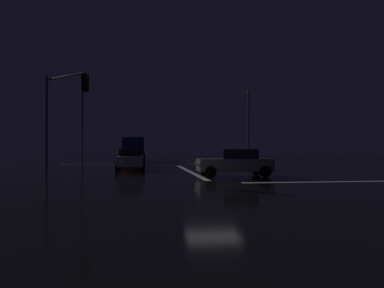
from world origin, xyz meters
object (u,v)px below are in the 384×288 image
Objects in this scene: sedan_silver at (131,159)px; sedan_red at (132,157)px; sedan_black at (135,156)px; streetlamp_left_far at (83,117)px; box_truck at (134,147)px; streetlamp_right_far at (249,120)px; traffic_signal_nw at (62,104)px; sedan_gray_crossing at (235,162)px.

sedan_silver is 1.00× the size of sedan_red.
sedan_silver is 12.04m from sedan_black.
sedan_red is 16.38m from streetlamp_left_far.
sedan_red is 0.52× the size of box_truck.
sedan_silver is 0.46× the size of streetlamp_left_far.
streetlamp_left_far is at bearing 180.00° from streetlamp_right_far.
sedan_red is at bearing -135.13° from streetlamp_right_far.
traffic_signal_nw reaches higher than sedan_silver.
sedan_silver is at bearing -126.06° from streetlamp_right_far.
box_truck is 22.39m from traffic_signal_nw.
streetlamp_left_far is (-6.29, 14.42, 4.57)m from sedan_red.
traffic_signal_nw is at bearing -101.02° from box_truck.
sedan_gray_crossing is (6.12, -12.47, 0.00)m from sedan_red.
sedan_gray_crossing is at bearing -107.27° from streetlamp_right_far.
sedan_black is 16.89m from streetlamp_right_far.
streetlamp_right_far reaches higher than sedan_silver.
box_truck is (-0.26, 7.17, 0.91)m from sedan_black.
sedan_gray_crossing is (6.09, -7.04, 0.00)m from sedan_silver.
sedan_red is 20.90m from streetlamp_right_far.
sedan_silver is 0.48× the size of streetlamp_right_far.
traffic_signal_nw is (-4.51, -14.63, 3.71)m from sedan_black.
sedan_red is 6.62m from sedan_black.
streetlamp_left_far is (-20.77, 0.00, 0.20)m from streetlamp_right_far.
streetlamp_right_far is 20.77m from streetlamp_left_far.
sedan_red is at bearing 90.35° from sedan_silver.
sedan_black and sedan_gray_crossing have the same top height.
sedan_silver is 19.24m from box_truck.
streetlamp_right_far is at bearing 2.48° from box_truck.
streetlamp_right_far is (18.84, 22.44, 0.66)m from traffic_signal_nw.
sedan_red is 13.82m from box_truck.
streetlamp_right_far is at bearing 44.87° from sedan_red.
sedan_black is 7.23m from box_truck.
sedan_gray_crossing is at bearing -49.15° from sedan_silver.
streetlamp_right_far is (14.59, 0.63, 3.47)m from box_truck.
traffic_signal_nw is at bearing -149.43° from sedan_silver.
sedan_black is 1.00× the size of sedan_gray_crossing.
box_truck is 27.00m from sedan_gray_crossing.
streetlamp_left_far is at bearing 107.68° from sedan_silver.
sedan_red is 0.46× the size of streetlamp_left_far.
sedan_gray_crossing is at bearing -65.22° from streetlamp_left_far.
sedan_gray_crossing is 28.49m from streetlamp_right_far.
traffic_signal_nw is at bearing -130.02° from streetlamp_right_far.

